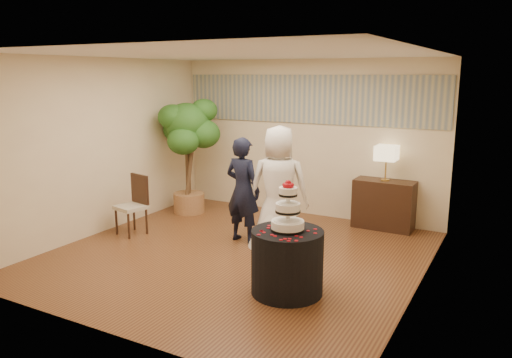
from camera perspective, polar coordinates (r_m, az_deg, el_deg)
The scene contains 15 objects.
floor at distance 7.22m, azimuth -2.24°, elevation -8.68°, with size 5.00×5.00×0.00m, color brown.
ceiling at distance 6.77m, azimuth -2.44°, elevation 14.11°, with size 5.00×5.00×0.00m, color white.
wall_back at distance 9.07m, azimuth 5.81°, elevation 4.64°, with size 5.00×0.06×2.80m, color beige.
wall_front at distance 4.93m, azimuth -17.42°, elevation -2.03°, with size 5.00×0.06×2.80m, color beige.
wall_left at distance 8.41m, azimuth -17.16°, elevation 3.59°, with size 0.06×5.00×2.80m, color beige.
wall_right at distance 5.99m, azimuth 18.66°, elevation 0.31°, with size 0.06×5.00×2.80m, color beige.
mural_border at distance 8.99m, azimuth 5.86°, elevation 9.06°, with size 4.90×0.02×0.85m, color gray.
groom at distance 7.58m, azimuth -1.52°, elevation -1.27°, with size 0.59×0.39×1.62m, color black.
bride at distance 7.37m, azimuth 2.61°, elevation -0.89°, with size 0.92×0.92×1.82m, color white.
cake_table at distance 5.93m, azimuth 3.58°, elevation -9.44°, with size 0.84×0.84×0.77m, color black.
wedding_cake at distance 5.72m, azimuth 3.67°, elevation -3.05°, with size 0.39×0.39×0.60m, color white, non-canonical shape.
console at distance 8.59m, azimuth 14.39°, elevation -2.84°, with size 0.98×0.44×0.82m, color black.
table_lamp at distance 8.44m, azimuth 14.64°, elevation 1.76°, with size 0.34×0.34×0.58m, color #CCB686, non-canonical shape.
ficus_tree at distance 9.22m, azimuth -7.81°, elevation 2.66°, with size 1.02×1.02×2.15m, color #295C1C, non-canonical shape.
side_chair at distance 8.23m, azimuth -14.13°, elevation -2.95°, with size 0.44×0.46×0.96m, color black, non-canonical shape.
Camera 1 is at (3.47, -5.80, 2.54)m, focal length 35.00 mm.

